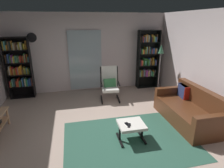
% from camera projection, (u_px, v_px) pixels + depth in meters
% --- Properties ---
extents(ground_plane, '(7.02, 7.02, 0.00)m').
position_uv_depth(ground_plane, '(105.00, 134.00, 3.97)').
color(ground_plane, tan).
extents(wall_back, '(5.60, 0.06, 2.60)m').
position_uv_depth(wall_back, '(88.00, 53.00, 6.22)').
color(wall_back, silver).
rests_on(wall_back, ground).
extents(wall_right, '(0.06, 6.00, 2.60)m').
position_uv_depth(wall_right, '(222.00, 69.00, 4.12)').
color(wall_right, silver).
rests_on(wall_right, ground).
extents(glass_door_panel, '(1.10, 0.01, 2.00)m').
position_uv_depth(glass_door_panel, '(85.00, 61.00, 6.22)').
color(glass_door_panel, silver).
extents(area_rug, '(2.64, 1.91, 0.01)m').
position_uv_depth(area_rug, '(129.00, 139.00, 3.79)').
color(area_rug, '#2F5C4B').
rests_on(area_rug, ground).
extents(bookshelf_near_tv, '(0.72, 0.30, 1.89)m').
position_uv_depth(bookshelf_near_tv, '(19.00, 66.00, 5.63)').
color(bookshelf_near_tv, black).
rests_on(bookshelf_near_tv, ground).
extents(bookshelf_near_sofa, '(0.74, 0.30, 2.04)m').
position_uv_depth(bookshelf_near_sofa, '(147.00, 58.00, 6.54)').
color(bookshelf_near_sofa, black).
rests_on(bookshelf_near_sofa, ground).
extents(leather_sofa, '(0.87, 1.77, 0.83)m').
position_uv_depth(leather_sofa, '(189.00, 110.00, 4.43)').
color(leather_sofa, '#552E18').
rests_on(leather_sofa, ground).
extents(lounge_armchair, '(0.63, 0.71, 1.02)m').
position_uv_depth(lounge_armchair, '(110.00, 82.00, 5.65)').
color(lounge_armchair, black).
rests_on(lounge_armchair, ground).
extents(ottoman, '(0.52, 0.49, 0.38)m').
position_uv_depth(ottoman, '(131.00, 126.00, 3.71)').
color(ottoman, white).
rests_on(ottoman, ground).
extents(tv_remote, '(0.10, 0.15, 0.02)m').
position_uv_depth(tv_remote, '(129.00, 125.00, 3.60)').
color(tv_remote, black).
rests_on(tv_remote, ottoman).
extents(cell_phone, '(0.10, 0.15, 0.01)m').
position_uv_depth(cell_phone, '(127.00, 124.00, 3.65)').
color(cell_phone, black).
rests_on(cell_phone, ottoman).
extents(floor_lamp_by_shelf, '(0.22, 0.22, 1.63)m').
position_uv_depth(floor_lamp_by_shelf, '(161.00, 55.00, 5.82)').
color(floor_lamp_by_shelf, '#A5A5AD').
rests_on(floor_lamp_by_shelf, ground).
extents(wall_clock, '(0.29, 0.03, 0.29)m').
position_uv_depth(wall_clock, '(32.00, 37.00, 5.61)').
color(wall_clock, silver).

